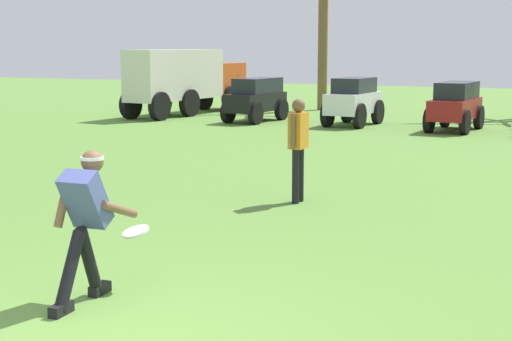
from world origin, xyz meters
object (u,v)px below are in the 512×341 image
Objects in this scene: teammate_near_sideline at (298,140)px; parked_car_slot_a at (256,98)px; box_truck at (185,78)px; parked_car_slot_b at (354,100)px; parked_car_slot_c at (456,105)px; palm_tree_far_left at (323,26)px; frisbee_in_flight at (136,231)px; frisbee_thrower at (85,217)px.

teammate_near_sideline is 0.63× the size of parked_car_slot_a.
teammate_near_sideline is 15.50m from box_truck.
parked_car_slot_b is 6.47m from box_truck.
parked_car_slot_c is at bearing -0.57° from parked_car_slot_a.
palm_tree_far_left is (-5.82, 5.09, 2.30)m from parked_car_slot_c.
teammate_near_sideline reaches higher than frisbee_in_flight.
parked_car_slot_b is at bearing 104.16° from teammate_near_sideline.
parked_car_slot_b is 0.98× the size of parked_car_slot_c.
frisbee_in_flight is 16.91m from parked_car_slot_a.
parked_car_slot_a is (-5.96, 16.33, -0.07)m from frisbee_thrower.
frisbee_in_flight is 15.71m from parked_car_slot_c.
parked_car_slot_a is at bearing 111.22° from frisbee_in_flight.
box_truck is at bearing 172.27° from parked_car_slot_c.
frisbee_thrower is 0.27× the size of palm_tree_far_left.
teammate_near_sideline reaches higher than frisbee_thrower.
palm_tree_far_left reaches higher than box_truck.
parked_car_slot_b reaches higher than parked_car_slot_c.
frisbee_thrower is at bearing -90.25° from teammate_near_sideline.
parked_car_slot_a is (-5.98, 11.23, -0.22)m from teammate_near_sideline.
palm_tree_far_left is at bearing 138.86° from parked_car_slot_c.
box_truck reaches higher than parked_car_slot_a.
parked_car_slot_a is 6.12m from parked_car_slot_c.
teammate_near_sideline is 12.73m from parked_car_slot_a.
frisbee_thrower is at bearing -80.19° from parked_car_slot_b.
frisbee_in_flight is 0.23× the size of teammate_near_sideline.
parked_car_slot_c is at bearing 89.42° from frisbee_thrower.
frisbee_thrower is 17.38m from parked_car_slot_a.
parked_car_slot_b is 6.09m from palm_tree_far_left.
frisbee_in_flight is 19.40m from box_truck.
teammate_near_sideline is 11.72m from parked_car_slot_b.
palm_tree_far_left is at bearing 119.89° from parked_car_slot_b.
box_truck is at bearing 159.57° from parked_car_slot_a.
teammate_near_sideline is 0.64× the size of parked_car_slot_c.
frisbee_in_flight is 21.73m from palm_tree_far_left.
parked_car_slot_a is 0.41× the size of box_truck.
box_truck is at bearing 118.90° from frisbee_in_flight.
box_truck is (-6.36, 1.08, 0.49)m from parked_car_slot_b.
palm_tree_far_left is (-5.82, 20.79, 2.47)m from frisbee_in_flight.
parked_car_slot_c is 0.41× the size of box_truck.
parked_car_slot_a is (-6.12, 15.77, 0.17)m from frisbee_in_flight.
parked_car_slot_a and parked_car_slot_c have the same top height.
parked_car_slot_b is (-3.01, 15.89, 0.19)m from frisbee_in_flight.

